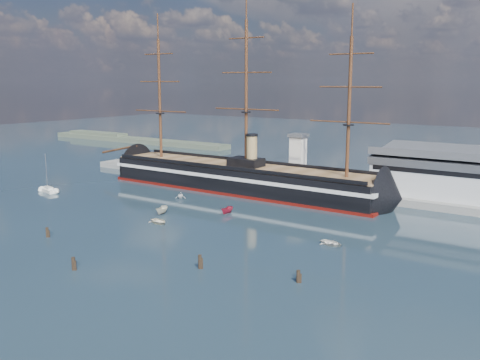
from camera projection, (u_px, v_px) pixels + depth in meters
The scene contains 15 objects.
ground at pixel (227, 208), 139.81m from camera, with size 600.00×600.00×0.00m, color #202E38.
quay at pixel (322, 190), 163.38m from camera, with size 180.00×18.00×2.00m, color slate.
quay_tower at pixel (298, 157), 163.07m from camera, with size 5.00×5.00×15.00m.
shoreline at pixel (124, 139), 294.12m from camera, with size 120.00×10.00×4.00m.
warship at pixel (236, 177), 161.46m from camera, with size 112.97×17.26×53.94m.
sailboat at pixel (49, 190), 159.53m from camera, with size 7.55×3.89×11.59m.
motorboat_a at pixel (162, 214), 133.08m from camera, with size 5.87×2.15×2.35m, color beige.
motorboat_b at pixel (159, 223), 124.60m from camera, with size 3.15×1.26×1.47m, color beige.
motorboat_c at pixel (227, 214), 133.36m from camera, with size 5.30×1.94×2.12m, color maroon.
motorboat_d at pixel (181, 198), 151.10m from camera, with size 5.39×2.34×1.98m, color white.
motorboat_e at pixel (332, 245), 107.88m from camera, with size 3.08×1.23×1.44m, color silver.
piling_near_left at pixel (48, 237), 113.61m from camera, with size 0.64×0.64×2.84m, color black.
piling_near_mid at pixel (74, 270), 93.85m from camera, with size 0.64×0.64×3.08m, color black.
piling_near_right at pixel (200, 269), 94.55m from camera, with size 0.64×0.64×3.26m, color black.
piling_far_right at pixel (298, 283), 88.03m from camera, with size 0.64×0.64×2.84m, color black.
Camera 1 is at (80.10, -70.11, 32.72)m, focal length 40.00 mm.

